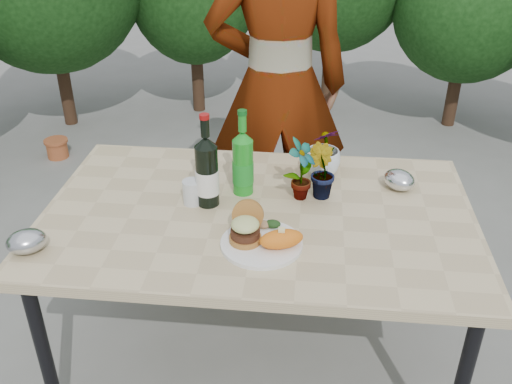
# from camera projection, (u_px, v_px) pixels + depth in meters

# --- Properties ---
(ground) EXTENTS (80.00, 80.00, 0.00)m
(ground) POSITION_uv_depth(u_px,v_px,m) (258.00, 356.00, 2.50)
(ground) COLOR slate
(ground) RESTS_ON ground
(patio_table) EXTENTS (1.60, 1.00, 0.75)m
(patio_table) POSITION_uv_depth(u_px,v_px,m) (258.00, 224.00, 2.15)
(patio_table) COLOR tan
(patio_table) RESTS_ON ground
(shrub_hedge) EXTENTS (6.86, 5.06, 2.06)m
(shrub_hedge) POSITION_uv_depth(u_px,v_px,m) (260.00, 19.00, 3.28)
(shrub_hedge) COLOR #382316
(shrub_hedge) RESTS_ON ground
(dinner_plate) EXTENTS (0.28, 0.28, 0.01)m
(dinner_plate) POSITION_uv_depth(u_px,v_px,m) (262.00, 244.00, 1.93)
(dinner_plate) COLOR white
(dinner_plate) RESTS_ON patio_table
(burger_stack) EXTENTS (0.11, 0.16, 0.11)m
(burger_stack) POSITION_uv_depth(u_px,v_px,m) (246.00, 227.00, 1.93)
(burger_stack) COLOR #B7722D
(burger_stack) RESTS_ON dinner_plate
(sweet_potato) EXTENTS (0.17, 0.12, 0.06)m
(sweet_potato) POSITION_uv_depth(u_px,v_px,m) (281.00, 239.00, 1.89)
(sweet_potato) COLOR orange
(sweet_potato) RESTS_ON dinner_plate
(grilled_veg) EXTENTS (0.08, 0.05, 0.03)m
(grilled_veg) POSITION_uv_depth(u_px,v_px,m) (269.00, 224.00, 2.00)
(grilled_veg) COLOR olive
(grilled_veg) RESTS_ON dinner_plate
(wine_bottle) EXTENTS (0.09, 0.09, 0.36)m
(wine_bottle) POSITION_uv_depth(u_px,v_px,m) (207.00, 172.00, 2.11)
(wine_bottle) COLOR black
(wine_bottle) RESTS_ON patio_table
(sparkling_water) EXTENTS (0.08, 0.08, 0.34)m
(sparkling_water) POSITION_uv_depth(u_px,v_px,m) (243.00, 163.00, 2.19)
(sparkling_water) COLOR #1A8F1F
(sparkling_water) RESTS_ON patio_table
(plastic_cup) EXTENTS (0.07, 0.07, 0.09)m
(plastic_cup) POSITION_uv_depth(u_px,v_px,m) (192.00, 192.00, 2.15)
(plastic_cup) COLOR silver
(plastic_cup) RESTS_ON patio_table
(seedling_left) EXTENTS (0.14, 0.16, 0.25)m
(seedling_left) POSITION_uv_depth(u_px,v_px,m) (301.00, 170.00, 2.14)
(seedling_left) COLOR #2A6121
(seedling_left) RESTS_ON patio_table
(seedling_mid) EXTENTS (0.15, 0.15, 0.21)m
(seedling_mid) POSITION_uv_depth(u_px,v_px,m) (321.00, 172.00, 2.17)
(seedling_mid) COLOR #1F531C
(seedling_mid) RESTS_ON patio_table
(seedling_right) EXTENTS (0.15, 0.15, 0.20)m
(seedling_right) POSITION_uv_depth(u_px,v_px,m) (327.00, 151.00, 2.34)
(seedling_right) COLOR #235D20
(seedling_right) RESTS_ON patio_table
(blue_bowl) EXTENTS (0.14, 0.14, 0.11)m
(blue_bowl) POSITION_uv_depth(u_px,v_px,m) (322.00, 163.00, 2.34)
(blue_bowl) COLOR white
(blue_bowl) RESTS_ON patio_table
(foil_packet_left) EXTENTS (0.17, 0.16, 0.08)m
(foil_packet_left) POSITION_uv_depth(u_px,v_px,m) (27.00, 241.00, 1.89)
(foil_packet_left) COLOR #AFB1B6
(foil_packet_left) RESTS_ON patio_table
(foil_packet_right) EXTENTS (0.17, 0.17, 0.08)m
(foil_packet_right) POSITION_uv_depth(u_px,v_px,m) (399.00, 180.00, 2.25)
(foil_packet_right) COLOR silver
(foil_packet_right) RESTS_ON patio_table
(person) EXTENTS (0.75, 0.54, 1.89)m
(person) POSITION_uv_depth(u_px,v_px,m) (278.00, 87.00, 2.73)
(person) COLOR #965C4B
(person) RESTS_ON ground
(terracotta_pot) EXTENTS (0.17, 0.17, 0.14)m
(terracotta_pot) POSITION_uv_depth(u_px,v_px,m) (57.00, 148.00, 4.15)
(terracotta_pot) COLOR #A6512A
(terracotta_pot) RESTS_ON ground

